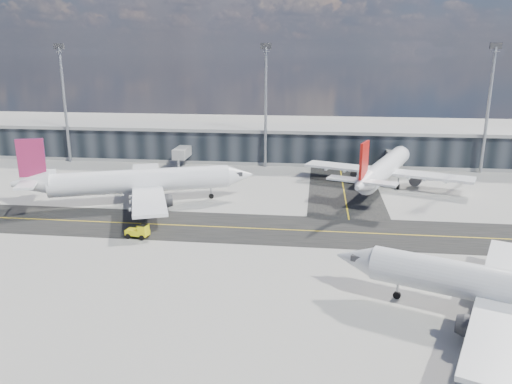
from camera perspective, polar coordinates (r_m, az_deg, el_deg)
ground at (r=75.72m, az=-2.77°, el=-5.11°), size 300.00×300.00×0.00m
taxiway_lanes at (r=85.24m, az=1.05°, el=-2.68°), size 180.00×63.00×0.03m
terminal_concourse at (r=127.31m, az=1.43°, el=5.38°), size 152.00×19.80×8.80m
floodlight_masts at (r=118.89m, az=1.11°, el=10.26°), size 102.50×0.70×28.90m
airliner_af at (r=93.32m, az=-13.39°, el=1.20°), size 41.49×35.86×12.69m
airliner_redtail at (r=105.20m, az=14.48°, el=2.62°), size 34.00×39.35×12.02m
baggage_tug at (r=76.71m, az=-13.20°, el=-4.39°), size 3.66×2.28×2.15m
service_van at (r=109.16m, az=11.98°, el=1.56°), size 3.01×6.25×1.71m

